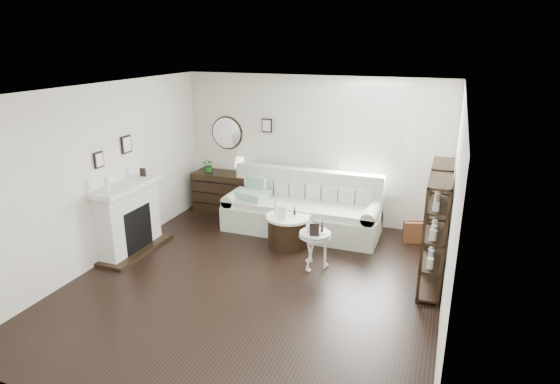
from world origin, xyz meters
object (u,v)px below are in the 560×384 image
at_px(sofa, 302,212).
at_px(dresser, 225,192).
at_px(pedestal_table, 315,235).
at_px(drum_table, 289,230).

xyz_separation_m(sofa, dresser, (-1.75, 0.38, 0.05)).
bearing_deg(dresser, sofa, -12.41).
bearing_deg(dresser, pedestal_table, -35.74).
height_order(sofa, dresser, sofa).
distance_m(dresser, drum_table, 2.04).
height_order(dresser, pedestal_table, dresser).
height_order(sofa, drum_table, sofa).
relative_size(dresser, drum_table, 1.60).
distance_m(drum_table, pedestal_table, 0.94).
height_order(sofa, pedestal_table, sofa).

